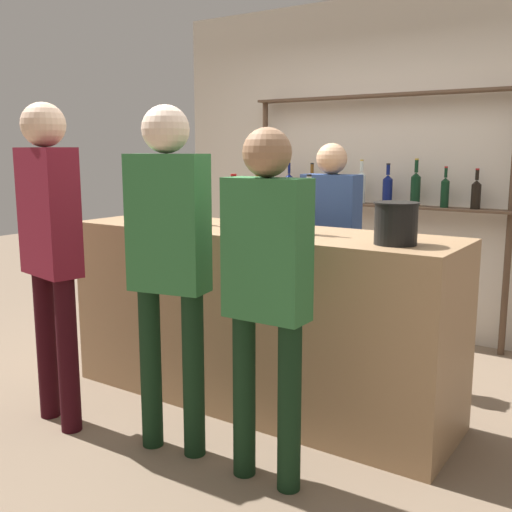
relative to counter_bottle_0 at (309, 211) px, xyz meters
name	(u,v)px	position (x,y,z in m)	size (l,w,h in m)	color
ground_plane	(256,400)	(-0.37, 0.03, -1.21)	(16.00, 16.00, 0.00)	#7A6651
bar_counter	(256,317)	(-0.37, 0.03, -0.67)	(2.43, 0.69, 1.08)	#997551
back_wall	(383,168)	(-0.37, 1.97, 0.19)	(4.03, 0.12, 2.80)	beige
back_shelf	(374,180)	(-0.37, 1.79, 0.09)	(2.21, 0.18, 1.99)	#4C3828
counter_bottle_0	(309,211)	(0.00, 0.00, 0.00)	(0.07, 0.07, 0.33)	silver
counter_bottle_1	(258,204)	(-0.39, 0.08, 0.01)	(0.08, 0.08, 0.37)	brown
counter_bottle_2	(191,203)	(-0.85, 0.01, 0.00)	(0.08, 0.08, 0.33)	silver
counter_bottle_3	(234,207)	(-0.52, 0.01, 0.00)	(0.09, 0.09, 0.32)	black
wine_glass	(152,198)	(-1.39, 0.22, 0.00)	(0.08, 0.08, 0.17)	silver
ice_bucket	(396,223)	(0.53, -0.07, -0.02)	(0.22, 0.22, 0.21)	black
server_behind_counter	(330,238)	(-0.25, 0.77, -0.26)	(0.39, 0.21, 1.59)	#121C33
customer_center	(169,250)	(-0.38, -0.72, -0.15)	(0.42, 0.25, 1.76)	black
customer_left	(50,236)	(-1.13, -0.85, -0.13)	(0.43, 0.25, 1.79)	black
customer_right	(267,278)	(0.18, -0.71, -0.23)	(0.39, 0.22, 1.64)	black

